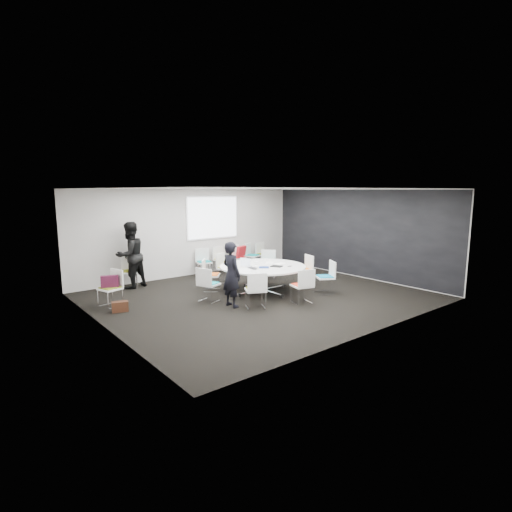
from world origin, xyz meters
TOP-DOWN VIEW (x-y plane):
  - room_shell at (0.09, 0.00)m, footprint 8.08×7.08m
  - conference_table at (0.35, 0.30)m, footprint 2.34×2.34m
  - projection_screen at (0.80, 3.46)m, footprint 1.90×0.03m
  - chair_ring_a at (1.80, 0.18)m, footprint 0.55×0.56m
  - chair_ring_b at (1.59, 1.53)m, footprint 0.64×0.64m
  - chair_ring_c at (0.21, 1.86)m, footprint 0.60×0.60m
  - chair_ring_d at (-0.70, 1.27)m, footprint 0.64×0.64m
  - chair_ring_e at (-1.33, 0.39)m, footprint 0.59×0.60m
  - chair_ring_f at (-0.77, -0.80)m, footprint 0.61×0.61m
  - chair_ring_g at (0.38, -1.19)m, footprint 0.56×0.55m
  - chair_ring_h at (1.57, -0.88)m, footprint 0.62×0.62m
  - chair_back_a at (0.20, 3.12)m, footprint 0.56×0.56m
  - chair_back_b at (0.91, 3.12)m, footprint 0.51×0.50m
  - chair_back_c at (1.58, 3.16)m, footprint 0.49×0.48m
  - chair_back_d at (2.25, 3.16)m, footprint 0.60×0.60m
  - chair_back_e at (2.74, 3.12)m, footprint 0.52×0.51m
  - chair_spare_left at (-3.38, 1.49)m, footprint 0.56×0.57m
  - chair_person_back at (-2.27, 3.16)m, footprint 0.60×0.59m
  - person_main at (-1.12, -0.32)m, footprint 0.40×0.59m
  - person_back at (-2.28, 3.00)m, footprint 1.10×0.97m
  - laptop at (-0.06, 0.15)m, footprint 0.26×0.37m
  - laptop_lid at (-0.15, 0.43)m, footprint 0.14×0.28m
  - notebook_black at (0.56, -0.04)m, footprint 0.33×0.37m
  - tablet_folio at (0.19, 0.06)m, footprint 0.33×0.32m
  - papers_right at (0.79, 0.52)m, footprint 0.36×0.36m
  - papers_front at (0.94, 0.24)m, footprint 0.31×0.23m
  - cup at (0.29, 0.50)m, footprint 0.08×0.08m
  - phone at (0.86, -0.24)m, footprint 0.15×0.10m
  - maroon_bag at (-3.39, 1.49)m, footprint 0.42×0.26m
  - brown_bag at (-3.37, 0.94)m, footprint 0.39×0.25m
  - red_jacket at (1.59, 2.94)m, footprint 0.47×0.30m

SIDE VIEW (x-z plane):
  - brown_bag at x=-3.37m, z-range 0.00..0.24m
  - chair_ring_a at x=1.80m, z-range -0.16..0.72m
  - chair_ring_b at x=1.59m, z-range -0.16..0.72m
  - chair_ring_c at x=0.21m, z-range -0.16..0.72m
  - chair_ring_d at x=-0.70m, z-range -0.16..0.72m
  - chair_ring_e at x=-1.33m, z-range -0.16..0.72m
  - chair_ring_f at x=-0.77m, z-range -0.16..0.72m
  - chair_ring_g at x=0.38m, z-range -0.16..0.72m
  - chair_ring_h at x=1.57m, z-range -0.16..0.72m
  - chair_back_a at x=0.20m, z-range -0.16..0.72m
  - chair_back_b at x=0.91m, z-range -0.16..0.72m
  - chair_back_c at x=1.58m, z-range -0.16..0.72m
  - chair_back_d at x=2.25m, z-range -0.16..0.72m
  - chair_back_e at x=2.74m, z-range -0.16..0.72m
  - chair_spare_left at x=-3.38m, z-range -0.16..0.72m
  - chair_person_back at x=-2.27m, z-range -0.16..0.72m
  - conference_table at x=0.35m, z-range 0.19..0.92m
  - maroon_bag at x=-3.39m, z-range 0.48..0.76m
  - red_jacket at x=1.59m, z-range 0.52..0.88m
  - papers_right at x=0.79m, z-range 0.73..0.73m
  - papers_front at x=0.94m, z-range 0.73..0.73m
  - phone at x=0.86m, z-range 0.73..0.74m
  - notebook_black at x=0.56m, z-range 0.73..0.75m
  - tablet_folio at x=0.19m, z-range 0.73..0.76m
  - laptop at x=-0.06m, z-range 0.73..0.76m
  - cup at x=0.29m, z-range 0.73..0.82m
  - person_main at x=-1.12m, z-range 0.00..1.57m
  - laptop_lid at x=-0.15m, z-range 0.75..0.97m
  - person_back at x=-2.28m, z-range 0.00..1.89m
  - room_shell at x=0.09m, z-range -0.04..2.84m
  - projection_screen at x=0.80m, z-range 1.17..2.53m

